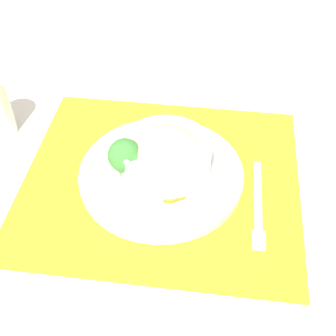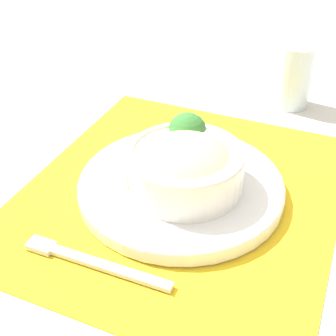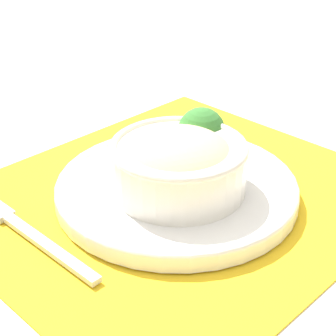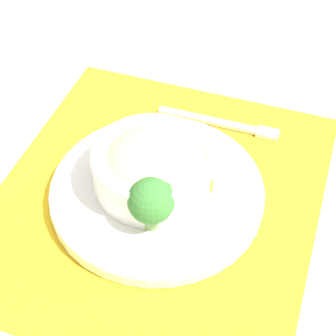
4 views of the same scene
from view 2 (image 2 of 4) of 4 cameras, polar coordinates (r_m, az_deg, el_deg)
ground_plane at (r=0.64m, az=1.56°, el=-3.15°), size 4.00×4.00×0.00m
placemat at (r=0.64m, az=1.56°, el=-3.01°), size 0.51×0.47×0.00m
plate at (r=0.63m, az=1.58°, el=-2.07°), size 0.28×0.28×0.02m
bowl at (r=0.60m, az=2.17°, el=0.33°), size 0.15×0.15×0.07m
broccoli_floret at (r=0.65m, az=2.32°, el=4.25°), size 0.06×0.06×0.07m
carrot_slice_near at (r=0.63m, az=-3.27°, el=-1.46°), size 0.04×0.04×0.01m
carrot_slice_middle at (r=0.62m, az=-3.18°, el=-2.20°), size 0.04×0.04×0.01m
water_glass at (r=0.87m, az=15.00°, el=10.39°), size 0.06×0.06×0.11m
fork at (r=0.55m, az=-10.36°, el=-10.85°), size 0.04×0.18×0.01m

